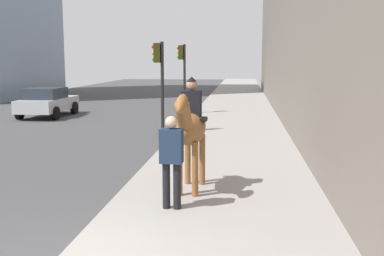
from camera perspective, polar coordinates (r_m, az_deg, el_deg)
The scene contains 5 objects.
mounted_horse_near at distance 9.41m, azimuth -0.18°, elevation 0.08°, with size 2.15×0.66×2.35m.
pedestrian_greeting at distance 8.34m, azimuth -2.54°, elevation -3.46°, with size 0.29×0.42×1.70m.
car_near_lane at distance 23.95m, azimuth -17.37°, elevation 3.10°, with size 3.92×2.00×1.44m.
traffic_light_near_curb at distance 16.91m, azimuth -3.99°, elevation 6.77°, with size 0.20×0.44×3.44m.
traffic_light_far_curb at distance 23.13m, azimuth -1.16°, elevation 7.40°, with size 0.20×0.44×3.55m.
Camera 1 is at (-5.48, -2.51, 2.82)m, focal length 43.36 mm.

